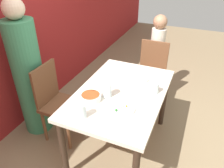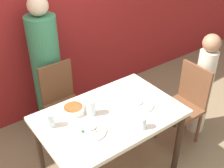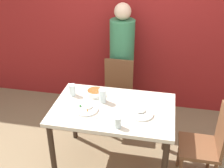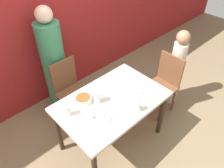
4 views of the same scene
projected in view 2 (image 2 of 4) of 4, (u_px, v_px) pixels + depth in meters
wall_back at (36, 10)px, 3.12m from camera, size 10.00×0.06×2.70m
dining_table at (110, 122)px, 2.55m from camera, size 1.27×0.83×0.77m
chair_adult_spot at (63, 101)px, 3.10m from camera, size 0.40×0.40×0.93m
chair_child_spot at (185, 103)px, 3.08m from camera, size 0.40×0.40×0.93m
person_adult at (47, 71)px, 3.20m from camera, size 0.33×0.33×1.60m
person_child at (203, 87)px, 3.16m from camera, size 0.20×0.20×1.24m
bowl_curry at (73, 109)px, 2.50m from camera, size 0.20×0.20×0.06m
plate_rice_adult at (139, 104)px, 2.60m from camera, size 0.25×0.25×0.05m
plate_rice_child at (91, 131)px, 2.29m from camera, size 0.24×0.24×0.05m
glass_water_tall at (50, 120)px, 2.32m from camera, size 0.07×0.07×0.13m
glass_water_short at (91, 107)px, 2.45m from camera, size 0.08×0.08×0.15m
glass_water_center at (142, 123)px, 2.31m from camera, size 0.07×0.07×0.11m
napkin_folded at (159, 116)px, 2.46m from camera, size 0.14×0.14×0.01m
fork_steel at (122, 93)px, 2.76m from camera, size 0.18×0.08×0.01m
spoon_steel at (119, 128)px, 2.33m from camera, size 0.18×0.04×0.01m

